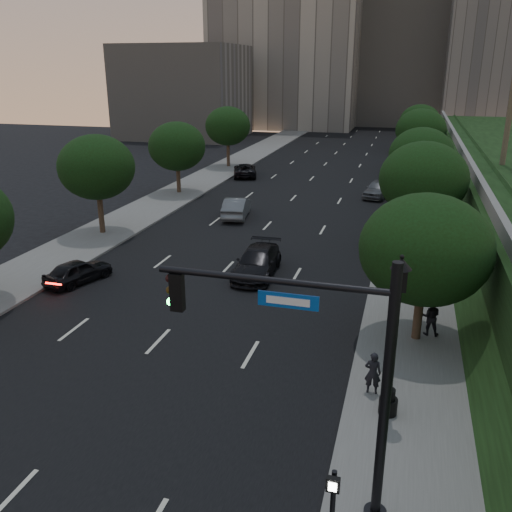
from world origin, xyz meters
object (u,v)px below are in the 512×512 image
(traffic_signal_mast, at_px, (337,392))
(pedestrian_a, at_px, (373,373))
(street_lamp, at_px, (394,345))
(pedestrian_c, at_px, (389,258))
(sedan_near_left, at_px, (78,271))
(sedan_far_left, at_px, (245,170))
(sedan_near_right, at_px, (257,262))
(sedan_far_right, at_px, (378,189))
(pedestrian_b, at_px, (431,316))
(sedan_mid_left, at_px, (237,207))

(traffic_signal_mast, xyz_separation_m, pedestrian_a, (0.58, 5.71, -2.75))
(street_lamp, xyz_separation_m, pedestrian_c, (-0.60, 12.84, -1.57))
(pedestrian_c, bearing_deg, sedan_near_left, -2.87)
(sedan_near_left, bearing_deg, street_lamp, 173.95)
(traffic_signal_mast, height_order, sedan_near_left, traffic_signal_mast)
(traffic_signal_mast, bearing_deg, pedestrian_a, 84.15)
(sedan_far_left, height_order, sedan_near_right, sedan_near_right)
(sedan_far_right, distance_m, pedestrian_c, 19.23)
(sedan_far_left, xyz_separation_m, sedan_near_right, (8.80, -26.73, 0.06))
(sedan_near_right, height_order, pedestrian_a, pedestrian_a)
(sedan_near_left, xyz_separation_m, pedestrian_b, (17.71, -1.41, 0.34))
(sedan_mid_left, xyz_separation_m, sedan_far_left, (-4.07, 15.56, -0.10))
(sedan_far_right, height_order, pedestrian_a, pedestrian_a)
(sedan_near_right, height_order, pedestrian_c, pedestrian_c)
(pedestrian_b, distance_m, pedestrian_c, 7.01)
(street_lamp, bearing_deg, sedan_far_left, 113.32)
(sedan_near_right, relative_size, sedan_far_right, 1.15)
(pedestrian_a, xyz_separation_m, pedestrian_b, (1.99, 5.05, 0.05))
(sedan_near_left, relative_size, pedestrian_a, 2.42)
(sedan_far_right, bearing_deg, sedan_mid_left, -123.86)
(sedan_near_left, height_order, pedestrian_b, pedestrian_b)
(traffic_signal_mast, height_order, pedestrian_c, traffic_signal_mast)
(sedan_mid_left, relative_size, pedestrian_a, 3.03)
(traffic_signal_mast, relative_size, pedestrian_b, 4.24)
(sedan_near_left, bearing_deg, pedestrian_b, -165.81)
(sedan_mid_left, xyz_separation_m, sedan_near_right, (4.74, -11.17, -0.04))
(pedestrian_a, bearing_deg, sedan_mid_left, -61.86)
(pedestrian_a, bearing_deg, sedan_near_left, -22.97)
(street_lamp, xyz_separation_m, sedan_near_left, (-16.31, 7.53, -2.00))
(sedan_far_left, relative_size, pedestrian_c, 2.66)
(sedan_near_left, bearing_deg, pedestrian_a, 176.39)
(sedan_near_left, distance_m, sedan_far_left, 30.36)
(sedan_near_left, distance_m, sedan_mid_left, 15.35)
(sedan_near_right, distance_m, sedan_far_right, 21.43)
(sedan_near_left, height_order, pedestrian_c, pedestrian_c)
(sedan_near_left, relative_size, sedan_far_left, 0.77)
(sedan_far_right, xyz_separation_m, pedestrian_a, (1.83, -30.91, 0.17))
(sedan_near_left, distance_m, sedan_far_right, 28.12)
(pedestrian_c, bearing_deg, traffic_signal_mast, 66.58)
(street_lamp, distance_m, sedan_near_left, 18.08)
(sedan_far_left, xyz_separation_m, pedestrian_c, (15.73, -25.06, 0.39))
(sedan_near_left, relative_size, pedestrian_b, 2.27)
(traffic_signal_mast, relative_size, pedestrian_c, 3.84)
(pedestrian_b, bearing_deg, traffic_signal_mast, 77.37)
(pedestrian_a, height_order, pedestrian_b, pedestrian_b)
(sedan_mid_left, distance_m, sedan_far_right, 13.78)
(sedan_far_left, xyz_separation_m, pedestrian_a, (15.74, -36.82, 0.25))
(street_lamp, bearing_deg, sedan_near_left, 155.21)
(traffic_signal_mast, height_order, sedan_far_left, traffic_signal_mast)
(sedan_far_left, height_order, pedestrian_b, pedestrian_b)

